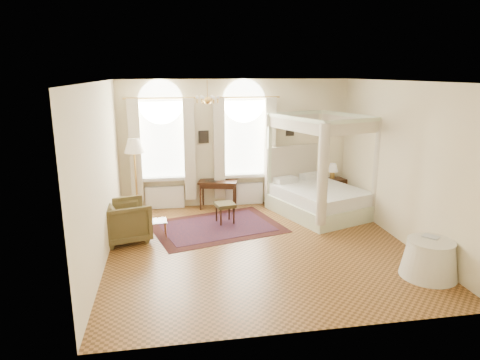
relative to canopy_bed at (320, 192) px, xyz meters
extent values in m
plane|color=brown|center=(-1.92, -1.77, -0.56)|extent=(6.00, 6.00, 0.00)
plane|color=beige|center=(-1.92, 1.23, 1.09)|extent=(6.00, 0.00, 6.00)
plane|color=beige|center=(-1.92, -4.77, 1.09)|extent=(6.00, 0.00, 6.00)
plane|color=beige|center=(-4.92, -1.77, 1.09)|extent=(0.00, 6.00, 6.00)
plane|color=beige|center=(1.08, -1.77, 1.09)|extent=(0.00, 6.00, 6.00)
plane|color=white|center=(-1.92, -1.77, 2.74)|extent=(6.00, 6.00, 0.00)
cube|color=white|center=(-3.82, 1.20, 1.24)|extent=(1.10, 0.04, 1.90)
cylinder|color=white|center=(-3.82, 1.20, 2.19)|extent=(1.10, 0.04, 1.10)
cube|color=white|center=(-3.82, 1.11, 0.25)|extent=(1.32, 0.24, 0.08)
cube|color=beige|center=(-4.49, 1.03, 0.99)|extent=(0.28, 0.14, 2.60)
cube|color=beige|center=(-3.15, 1.03, 0.99)|extent=(0.28, 0.14, 2.60)
cube|color=white|center=(-3.82, 1.13, -0.26)|extent=(1.00, 0.12, 0.58)
cube|color=white|center=(-1.72, 1.20, 1.24)|extent=(1.10, 0.04, 1.90)
cylinder|color=white|center=(-1.72, 1.20, 2.19)|extent=(1.10, 0.04, 1.10)
cube|color=white|center=(-1.72, 1.11, 0.25)|extent=(1.32, 0.24, 0.08)
cube|color=beige|center=(-2.39, 1.03, 0.99)|extent=(0.28, 0.14, 2.60)
cube|color=beige|center=(-1.05, 1.03, 0.99)|extent=(0.28, 0.14, 2.60)
cube|color=white|center=(-1.72, 1.13, -0.26)|extent=(1.00, 0.12, 0.58)
cylinder|color=#BB8B3E|center=(-2.82, -0.57, 2.54)|extent=(0.02, 0.02, 0.40)
sphere|color=#BB8B3E|center=(-2.82, -0.57, 2.32)|extent=(0.16, 0.16, 0.16)
sphere|color=beige|center=(-2.60, -0.57, 2.39)|extent=(0.07, 0.07, 0.07)
sphere|color=beige|center=(-2.71, -0.38, 2.39)|extent=(0.07, 0.07, 0.07)
sphere|color=beige|center=(-2.93, -0.38, 2.39)|extent=(0.07, 0.07, 0.07)
sphere|color=beige|center=(-3.04, -0.57, 2.39)|extent=(0.07, 0.07, 0.07)
sphere|color=beige|center=(-2.93, -0.76, 2.39)|extent=(0.07, 0.07, 0.07)
sphere|color=beige|center=(-2.71, -0.76, 2.39)|extent=(0.07, 0.07, 0.07)
cube|color=black|center=(-2.77, 1.20, 1.29)|extent=(0.26, 0.03, 0.32)
cube|color=black|center=(-0.47, 1.20, 1.39)|extent=(0.22, 0.03, 0.26)
cube|color=beige|center=(0.00, 0.01, -0.37)|extent=(2.45, 2.71, 0.38)
cube|color=white|center=(0.00, 0.01, -0.03)|extent=(2.32, 2.57, 0.30)
cube|color=beige|center=(-0.37, 1.02, 0.39)|extent=(1.72, 0.70, 1.27)
cube|color=beige|center=(-1.15, 0.71, 0.65)|extent=(0.12, 0.12, 2.44)
cube|color=beige|center=(0.42, 1.29, 0.65)|extent=(0.12, 0.12, 2.44)
cube|color=beige|center=(-0.43, -1.26, 0.65)|extent=(0.12, 0.12, 2.44)
cube|color=beige|center=(1.14, -0.69, 0.65)|extent=(0.12, 0.12, 2.44)
cube|color=beige|center=(-0.36, 1.00, 1.87)|extent=(1.72, 0.70, 0.08)
cube|color=beige|center=(0.35, -0.97, 1.87)|extent=(1.72, 0.70, 0.08)
cube|color=beige|center=(-0.79, -0.27, 1.87)|extent=(0.84, 2.12, 0.08)
cube|color=beige|center=(0.78, 0.30, 1.87)|extent=(0.84, 2.12, 0.08)
cube|color=beige|center=(-0.36, 1.00, 1.73)|extent=(1.77, 0.68, 0.30)
cube|color=beige|center=(0.35, -0.97, 1.73)|extent=(1.77, 0.68, 0.30)
cube|color=beige|center=(-0.79, -0.27, 1.73)|extent=(0.82, 2.17, 0.30)
cube|color=beige|center=(0.78, 0.30, 1.73)|extent=(0.82, 2.17, 0.30)
cylinder|color=beige|center=(-0.43, -1.26, 0.76)|extent=(0.23, 0.23, 2.23)
cylinder|color=beige|center=(1.14, -0.69, 0.76)|extent=(0.23, 0.23, 2.23)
cube|color=#381D0F|center=(0.78, 0.93, -0.23)|extent=(0.53, 0.50, 0.66)
cylinder|color=#BB8B3E|center=(0.70, 0.98, 0.20)|extent=(0.12, 0.12, 0.20)
cone|color=beige|center=(0.70, 0.98, 0.40)|extent=(0.28, 0.28, 0.22)
cube|color=#381D0F|center=(-2.44, 0.93, 0.14)|extent=(1.08, 0.74, 0.06)
cube|color=#381D0F|center=(-2.44, 0.93, 0.06)|extent=(0.96, 0.62, 0.10)
cylinder|color=#381D0F|center=(-2.81, 1.23, -0.22)|extent=(0.05, 0.05, 0.69)
cylinder|color=#381D0F|center=(-1.97, 1.01, -0.22)|extent=(0.05, 0.05, 0.69)
cylinder|color=#381D0F|center=(-2.91, 0.84, -0.22)|extent=(0.05, 0.05, 0.69)
cylinder|color=#381D0F|center=(-2.07, 0.63, -0.22)|extent=(0.05, 0.05, 0.69)
imported|color=black|center=(-2.61, 0.91, 0.19)|extent=(0.38, 0.32, 0.03)
cube|color=#43391C|center=(-2.42, -0.25, -0.12)|extent=(0.50, 0.50, 0.09)
cylinder|color=#381D0F|center=(-2.55, -0.44, -0.36)|extent=(0.04, 0.04, 0.40)
cylinder|color=#381D0F|center=(-2.23, -0.37, -0.36)|extent=(0.04, 0.04, 0.40)
cylinder|color=#381D0F|center=(-2.61, -0.12, -0.36)|extent=(0.04, 0.04, 0.40)
cylinder|color=#381D0F|center=(-2.30, -0.06, -0.36)|extent=(0.04, 0.04, 0.40)
imported|color=#4C4020|center=(-4.62, -0.97, -0.13)|extent=(1.17, 1.15, 0.87)
cube|color=white|center=(-4.05, -0.89, -0.20)|extent=(0.58, 0.43, 0.02)
cylinder|color=#BB8B3E|center=(-4.27, -1.06, -0.38)|extent=(0.02, 0.02, 0.36)
cylinder|color=#BB8B3E|center=(-3.80, -1.02, -0.38)|extent=(0.02, 0.02, 0.36)
cylinder|color=#BB8B3E|center=(-4.30, -0.75, -0.38)|extent=(0.02, 0.02, 0.36)
cylinder|color=#BB8B3E|center=(-3.83, -0.71, -0.38)|extent=(0.02, 0.02, 0.36)
cylinder|color=#BB8B3E|center=(-4.51, 0.93, -0.55)|extent=(0.33, 0.33, 0.03)
cylinder|color=#BB8B3E|center=(-4.51, 0.93, 0.27)|extent=(0.04, 0.04, 1.66)
cone|color=beige|center=(-4.51, 0.93, 1.16)|extent=(0.49, 0.49, 0.35)
cube|color=#39140D|center=(-2.65, -0.50, -0.56)|extent=(3.27, 2.71, 0.01)
cube|color=black|center=(-2.65, -0.50, -0.55)|extent=(2.73, 2.16, 0.01)
cone|color=silver|center=(0.71, -3.54, -0.25)|extent=(0.97, 0.97, 0.63)
cylinder|color=silver|center=(0.71, -3.54, 0.08)|extent=(0.79, 0.79, 0.04)
imported|color=black|center=(0.71, -3.46, 0.11)|extent=(0.32, 0.33, 0.03)
camera|label=1|loc=(-3.68, -9.74, 2.90)|focal=32.00mm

